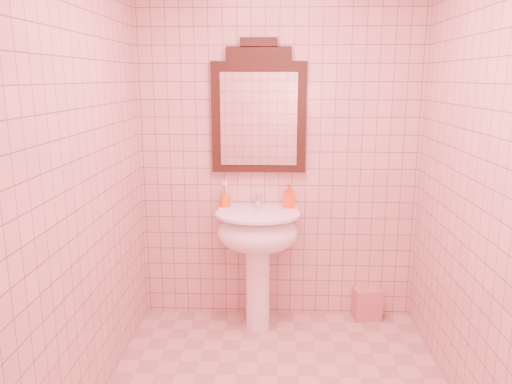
{
  "coord_description": "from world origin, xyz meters",
  "views": [
    {
      "loc": [
        -0.03,
        -2.43,
        1.77
      ],
      "look_at": [
        -0.14,
        0.55,
        1.08
      ],
      "focal_mm": 35.0,
      "sensor_mm": 36.0,
      "label": 1
    }
  ],
  "objects_px": {
    "towel": "(367,304)",
    "pedestal_sink": "(258,240)",
    "soap_dispenser": "(289,196)",
    "toothbrush_cup": "(225,200)",
    "mirror": "(259,112)"
  },
  "relations": [
    {
      "from": "pedestal_sink",
      "to": "mirror",
      "type": "bearing_deg",
      "value": 90.0
    },
    {
      "from": "towel",
      "to": "pedestal_sink",
      "type": "bearing_deg",
      "value": -168.29
    },
    {
      "from": "pedestal_sink",
      "to": "mirror",
      "type": "xyz_separation_m",
      "value": [
        0.0,
        0.2,
        0.87
      ]
    },
    {
      "from": "pedestal_sink",
      "to": "soap_dispenser",
      "type": "relative_size",
      "value": 4.96
    },
    {
      "from": "toothbrush_cup",
      "to": "towel",
      "type": "distance_m",
      "value": 1.32
    },
    {
      "from": "pedestal_sink",
      "to": "soap_dispenser",
      "type": "xyz_separation_m",
      "value": [
        0.22,
        0.14,
        0.29
      ]
    },
    {
      "from": "soap_dispenser",
      "to": "toothbrush_cup",
      "type": "bearing_deg",
      "value": -174.84
    },
    {
      "from": "pedestal_sink",
      "to": "soap_dispenser",
      "type": "height_order",
      "value": "soap_dispenser"
    },
    {
      "from": "towel",
      "to": "mirror",
      "type": "bearing_deg",
      "value": 177.72
    },
    {
      "from": "pedestal_sink",
      "to": "soap_dispenser",
      "type": "bearing_deg",
      "value": 33.2
    },
    {
      "from": "toothbrush_cup",
      "to": "soap_dispenser",
      "type": "height_order",
      "value": "soap_dispenser"
    },
    {
      "from": "pedestal_sink",
      "to": "towel",
      "type": "bearing_deg",
      "value": 11.71
    },
    {
      "from": "soap_dispenser",
      "to": "towel",
      "type": "distance_m",
      "value": 1.02
    },
    {
      "from": "toothbrush_cup",
      "to": "soap_dispenser",
      "type": "xyz_separation_m",
      "value": [
        0.46,
        -0.0,
        0.04
      ]
    },
    {
      "from": "mirror",
      "to": "toothbrush_cup",
      "type": "bearing_deg",
      "value": -166.66
    }
  ]
}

